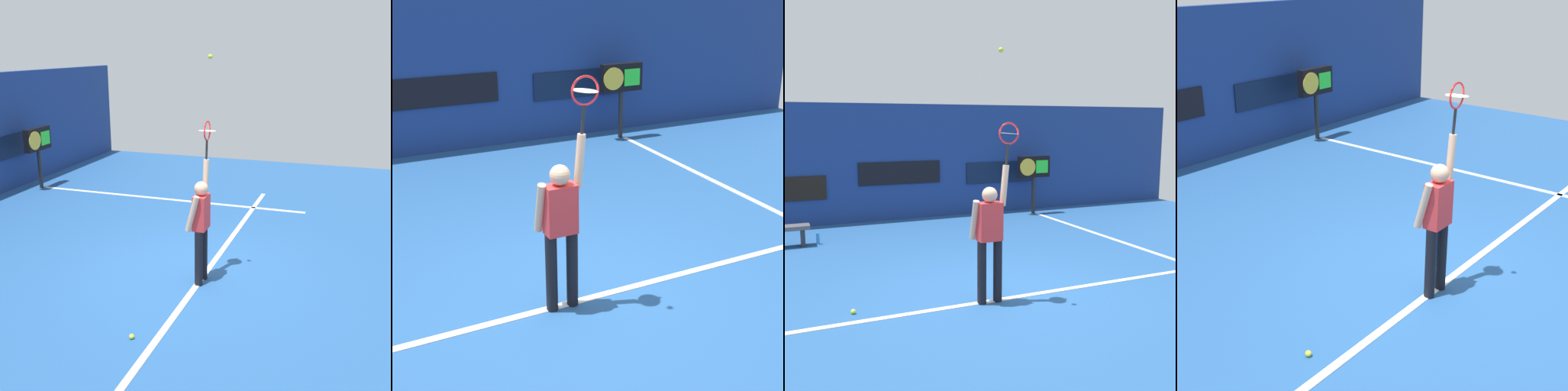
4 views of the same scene
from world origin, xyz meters
TOP-DOWN VIEW (x-y plane):
  - ground_plane at (0.00, 0.00)m, footprint 18.00×18.00m
  - back_wall at (0.00, 6.33)m, footprint 18.00×0.20m
  - sponsor_banner_center at (0.00, 6.21)m, footprint 2.20×0.03m
  - sponsor_banner_starboard at (3.00, 6.21)m, footprint 2.20×0.03m
  - court_baseline at (0.00, -0.28)m, footprint 10.00×0.10m
  - court_sideline at (3.76, 2.00)m, footprint 0.10×7.00m
  - tennis_player at (-0.37, -0.30)m, footprint 0.54×0.31m
  - tennis_racket at (-0.08, -0.30)m, footprint 0.34×0.27m
  - tennis_ball at (-0.26, -0.40)m, footprint 0.07×0.07m
  - scoreboard_clock at (3.69, 5.57)m, footprint 0.96×0.20m
  - water_bottle at (-2.32, 4.27)m, footprint 0.07×0.07m
  - spare_ball at (-2.26, 0.04)m, footprint 0.07×0.07m

SIDE VIEW (x-z plane):
  - ground_plane at x=0.00m, z-range 0.00..0.00m
  - court_baseline at x=0.00m, z-range 0.00..0.01m
  - court_sideline at x=3.76m, z-range 0.00..0.01m
  - spare_ball at x=-2.26m, z-range 0.00..0.07m
  - water_bottle at x=-2.32m, z-range 0.00..0.24m
  - tennis_player at x=-0.37m, z-range 0.02..2.01m
  - sponsor_banner_starboard at x=3.00m, z-range 0.86..1.46m
  - sponsor_banner_center at x=0.00m, z-range 0.96..1.56m
  - scoreboard_clock at x=3.69m, z-range 0.45..2.10m
  - back_wall at x=0.00m, z-range 0.00..3.07m
  - tennis_racket at x=-0.08m, z-range 2.09..2.70m
  - tennis_ball at x=-0.26m, z-range 3.51..3.58m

